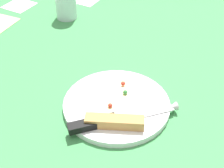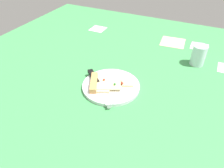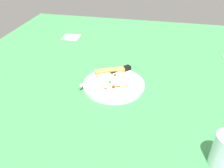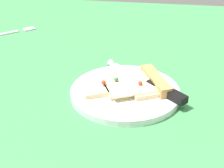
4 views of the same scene
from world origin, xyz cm
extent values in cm
cube|color=#3D8C4C|center=(0.00, 0.00, -1.50)|extent=(156.93, 156.93, 3.00)
cube|color=white|center=(43.49, 30.48, -0.10)|extent=(9.00, 9.00, 0.20)
cube|color=white|center=(46.23, -31.42, -0.10)|extent=(9.00, 9.00, 0.20)
cylinder|color=silver|center=(-7.25, -3.14, 0.70)|extent=(23.63, 23.63, 1.39)
cube|color=beige|center=(-8.94, 0.49, 1.89)|extent=(12.50, 10.09, 1.00)
cube|color=beige|center=(-6.61, -4.50, 1.89)|extent=(8.89, 8.12, 1.00)
cube|color=beige|center=(-4.50, -9.03, 1.89)|extent=(5.46, 6.23, 1.00)
cube|color=#F2E099|center=(-7.67, -2.23, 2.54)|extent=(12.56, 12.95, 0.30)
cube|color=tan|center=(-10.20, 3.21, 2.49)|extent=(11.97, 7.43, 2.20)
sphere|color=red|center=(-7.40, -0.45, 3.15)|extent=(0.93, 0.93, 0.93)
sphere|color=red|center=(-6.43, -7.72, 3.20)|extent=(1.01, 1.01, 1.01)
sphere|color=#2D7A38|center=(-8.24, -5.26, 3.18)|extent=(0.97, 0.97, 0.97)
cube|color=silver|center=(-14.55, -3.19, 1.54)|extent=(9.62, 10.16, 0.30)
cone|color=silver|center=(-18.62, -7.59, 1.54)|extent=(2.83, 2.83, 2.00)
cube|color=black|center=(-6.39, 5.61, 2.19)|extent=(8.41, 8.83, 1.60)
cylinder|color=silver|center=(26.88, -32.44, 4.85)|extent=(6.60, 6.60, 9.70)
cube|color=beige|center=(45.01, -17.07, 0.20)|extent=(14.02, 14.02, 0.40)
camera|label=1|loc=(-32.18, 43.61, 50.11)|focal=52.28mm
camera|label=2|loc=(-69.58, -33.17, 54.91)|focal=34.13mm
camera|label=3|loc=(7.43, -75.78, 50.05)|focal=37.15mm
camera|label=4|loc=(55.77, 3.65, 38.52)|focal=54.69mm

